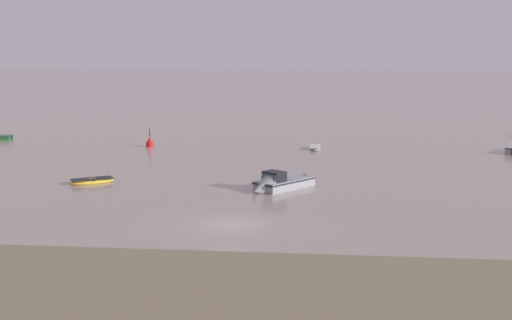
# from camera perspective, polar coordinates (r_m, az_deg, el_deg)

# --- Properties ---
(ground_plane) EXTENTS (800.00, 800.00, 0.00)m
(ground_plane) POSITION_cam_1_polar(r_m,az_deg,el_deg) (44.30, -2.06, -5.47)
(ground_plane) COLOR gray
(rowboat_moored_2) EXTENTS (1.20, 3.49, 0.55)m
(rowboat_moored_2) POSITION_cam_1_polar(r_m,az_deg,el_deg) (78.41, 5.07, 1.02)
(rowboat_moored_2) COLOR gray
(rowboat_moored_2) RESTS_ON ground
(motorboat_moored_3) EXTENTS (5.58, 6.25, 2.38)m
(motorboat_moored_3) POSITION_cam_1_polar(r_m,az_deg,el_deg) (55.06, 1.77, -2.19)
(motorboat_moored_3) COLOR gray
(motorboat_moored_3) RESTS_ON ground
(rowboat_moored_3) EXTENTS (3.87, 3.17, 0.60)m
(rowboat_moored_3) POSITION_cam_1_polar(r_m,az_deg,el_deg) (59.60, -13.75, -1.77)
(rowboat_moored_3) COLOR gold
(rowboat_moored_3) RESTS_ON ground
(channel_buoy) EXTENTS (0.90, 0.90, 2.30)m
(channel_buoy) POSITION_cam_1_polar(r_m,az_deg,el_deg) (81.36, -9.00, 1.46)
(channel_buoy) COLOR red
(channel_buoy) RESTS_ON ground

